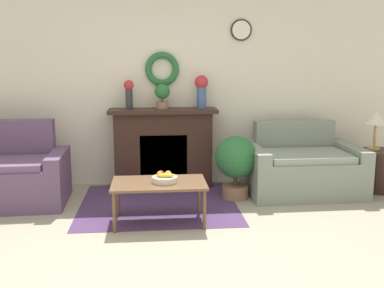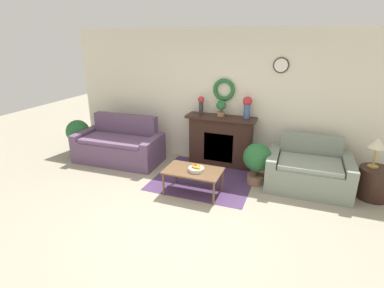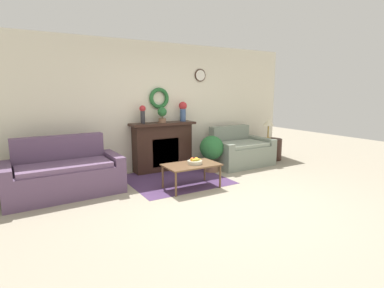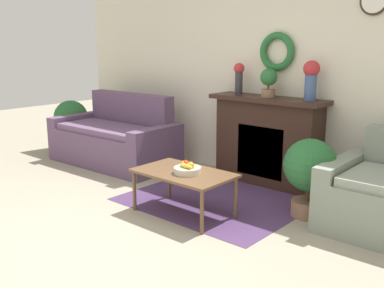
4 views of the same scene
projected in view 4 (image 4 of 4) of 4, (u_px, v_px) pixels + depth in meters
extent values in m
plane|color=#9E937F|center=(114.00, 249.00, 3.66)|extent=(16.00, 16.00, 0.00)
cube|color=#4C335B|center=(221.00, 198.00, 4.86)|extent=(1.80, 1.68, 0.01)
cube|color=beige|center=(280.00, 68.00, 5.21)|extent=(6.80, 0.06, 2.70)
cylinder|color=#382319|center=(374.00, 1.00, 4.36)|extent=(0.28, 0.02, 0.28)
cylinder|color=white|center=(374.00, 0.00, 4.35)|extent=(0.24, 0.01, 0.24)
torus|color=#286633|center=(277.00, 52.00, 5.12)|extent=(0.44, 0.08, 0.44)
cube|color=#331E16|center=(268.00, 143.00, 5.26)|extent=(1.26, 0.34, 0.98)
cube|color=black|center=(260.00, 152.00, 5.16)|extent=(0.60, 0.02, 0.59)
cube|color=orange|center=(259.00, 158.00, 5.17)|extent=(0.48, 0.01, 0.33)
cube|color=#331E16|center=(268.00, 99.00, 5.12)|extent=(1.40, 0.41, 0.05)
cube|color=#604766|center=(108.00, 148.00, 6.10)|extent=(1.48, 0.74, 0.46)
cube|color=#604766|center=(132.00, 126.00, 6.38)|extent=(1.47, 0.24, 0.95)
cube|color=#604766|center=(77.00, 135.00, 6.66)|extent=(0.20, 0.88, 0.60)
cube|color=#604766|center=(157.00, 151.00, 5.66)|extent=(0.20, 0.88, 0.60)
cube|color=#6A4E70|center=(108.00, 129.00, 6.04)|extent=(1.42, 0.68, 0.08)
cube|color=gray|center=(341.00, 189.00, 4.23)|extent=(0.18, 0.98, 0.60)
cube|color=brown|center=(184.00, 173.00, 4.32)|extent=(0.96, 0.58, 0.03)
cylinder|color=brown|center=(134.00, 191.00, 4.47)|extent=(0.04, 0.04, 0.40)
cylinder|color=brown|center=(202.00, 212.00, 3.91)|extent=(0.04, 0.04, 0.40)
cylinder|color=brown|center=(169.00, 179.00, 4.84)|extent=(0.04, 0.04, 0.40)
cylinder|color=brown|center=(236.00, 198.00, 4.28)|extent=(0.04, 0.04, 0.40)
cylinder|color=beige|center=(187.00, 170.00, 4.27)|extent=(0.26, 0.26, 0.06)
sphere|color=#B2231E|center=(186.00, 164.00, 4.29)|extent=(0.08, 0.08, 0.08)
sphere|color=orange|center=(190.00, 166.00, 4.24)|extent=(0.07, 0.07, 0.07)
sphere|color=orange|center=(184.00, 164.00, 4.29)|extent=(0.07, 0.07, 0.07)
ellipsoid|color=yellow|center=(186.00, 166.00, 4.22)|extent=(0.17, 0.06, 0.04)
cylinder|color=#2D2D33|center=(239.00, 83.00, 5.39)|extent=(0.09, 0.09, 0.26)
sphere|color=#B72D33|center=(239.00, 68.00, 5.35)|extent=(0.13, 0.13, 0.13)
cylinder|color=#3D5684|center=(310.00, 88.00, 4.79)|extent=(0.13, 0.13, 0.27)
sphere|color=#B72D33|center=(312.00, 69.00, 4.74)|extent=(0.18, 0.18, 0.18)
cylinder|color=#8E664C|center=(268.00, 93.00, 5.12)|extent=(0.15, 0.15, 0.09)
cylinder|color=#4C3823|center=(268.00, 87.00, 5.10)|extent=(0.02, 0.02, 0.05)
sphere|color=#286633|center=(269.00, 77.00, 5.08)|extent=(0.19, 0.19, 0.19)
cylinder|color=#8E664C|center=(73.00, 145.00, 6.99)|extent=(0.30, 0.30, 0.15)
cylinder|color=#4C3823|center=(72.00, 136.00, 6.96)|extent=(0.05, 0.05, 0.14)
sphere|color=#286633|center=(71.00, 117.00, 6.89)|extent=(0.52, 0.52, 0.52)
cylinder|color=#8E664C|center=(307.00, 208.00, 4.35)|extent=(0.32, 0.32, 0.16)
cylinder|color=#4C3823|center=(308.00, 194.00, 4.32)|extent=(0.05, 0.05, 0.14)
sphere|color=#286633|center=(310.00, 165.00, 4.25)|extent=(0.51, 0.51, 0.51)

